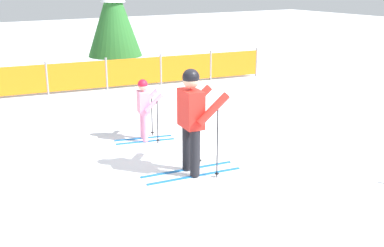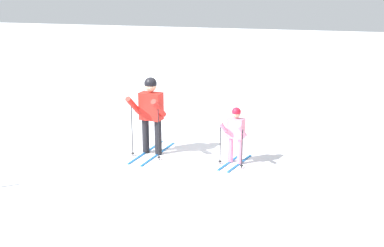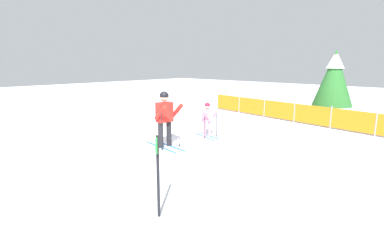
% 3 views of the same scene
% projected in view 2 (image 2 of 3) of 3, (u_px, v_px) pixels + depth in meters
% --- Properties ---
extents(ground_plane, '(60.00, 60.00, 0.00)m').
position_uv_depth(ground_plane, '(157.00, 158.00, 10.44)').
color(ground_plane, white).
extents(skier_adult, '(1.65, 0.78, 1.72)m').
position_uv_depth(skier_adult, '(151.00, 109.00, 10.39)').
color(skier_adult, '#1966B2').
rests_on(skier_adult, ground_plane).
extents(skier_child, '(1.16, 0.60, 1.21)m').
position_uv_depth(skier_child, '(235.00, 131.00, 9.92)').
color(skier_child, '#1966B2').
rests_on(skier_child, ground_plane).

